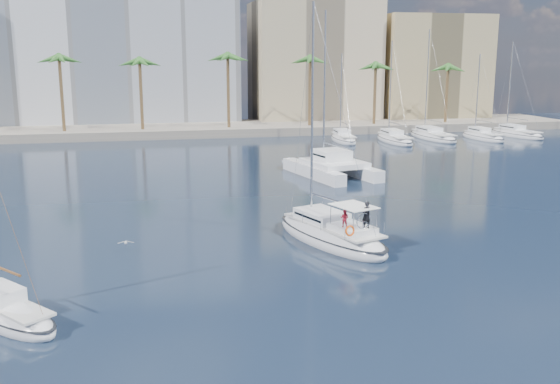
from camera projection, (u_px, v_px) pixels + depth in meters
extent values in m
plane|color=black|center=(264.00, 260.00, 34.82)|extent=(160.00, 160.00, 0.00)
cube|color=gray|center=(186.00, 129.00, 92.93)|extent=(120.00, 14.00, 1.20)
cube|color=silver|center=(102.00, 39.00, 99.04)|extent=(42.00, 16.00, 28.00)
cube|color=#C9B290|center=(313.00, 64.00, 104.15)|extent=(20.00, 14.00, 20.00)
cube|color=tan|center=(429.00, 70.00, 106.65)|extent=(18.00, 12.00, 18.00)
cylinder|color=brown|center=(187.00, 100.00, 88.13)|extent=(0.44, 0.44, 10.50)
sphere|color=#316926|center=(186.00, 62.00, 87.02)|extent=(3.60, 3.60, 3.60)
cylinder|color=brown|center=(411.00, 96.00, 95.26)|extent=(0.44, 0.44, 10.50)
sphere|color=#316926|center=(413.00, 61.00, 94.15)|extent=(3.60, 3.60, 3.60)
ellipsoid|color=white|center=(330.00, 237.00, 38.20)|extent=(6.30, 10.55, 2.09)
ellipsoid|color=black|center=(331.00, 232.00, 38.14)|extent=(6.36, 10.65, 0.18)
cube|color=silver|center=(333.00, 225.00, 37.88)|extent=(4.61, 7.87, 0.12)
cube|color=white|center=(322.00, 215.00, 38.77)|extent=(3.11, 3.81, 0.60)
cube|color=black|center=(322.00, 215.00, 38.76)|extent=(3.00, 3.45, 0.14)
cylinder|color=#B7BABF|center=(312.00, 112.00, 38.41)|extent=(0.15, 0.15, 13.19)
cylinder|color=#B7BABF|center=(330.00, 199.00, 37.79)|extent=(1.43, 3.88, 0.11)
cube|color=white|center=(352.00, 229.00, 36.21)|extent=(2.62, 3.00, 0.36)
cube|color=white|center=(354.00, 206.00, 35.84)|extent=(2.62, 3.00, 0.04)
torus|color=silver|center=(363.00, 221.00, 35.26)|extent=(0.92, 0.36, 0.96)
torus|color=#F3530C|center=(350.00, 231.00, 34.38)|extent=(0.66, 0.39, 0.64)
imported|color=black|center=(366.00, 215.00, 35.39)|extent=(0.67, 0.54, 1.59)
imported|color=#A91A2A|center=(344.00, 218.00, 35.75)|extent=(0.65, 0.62, 1.05)
ellipsoid|color=white|center=(9.00, 317.00, 26.59)|extent=(5.64, 6.23, 1.51)
ellipsoid|color=black|center=(9.00, 312.00, 26.54)|extent=(5.69, 6.29, 0.18)
cube|color=silver|center=(9.00, 305.00, 26.39)|extent=(4.17, 4.62, 0.12)
cube|color=white|center=(0.00, 293.00, 26.76)|extent=(2.38, 2.48, 0.60)
cube|color=black|center=(0.00, 293.00, 26.76)|extent=(2.24, 2.30, 0.14)
cylinder|color=brown|center=(4.00, 269.00, 26.17)|extent=(1.73, 2.07, 0.11)
cube|color=white|center=(313.00, 172.00, 58.75)|extent=(3.49, 10.44, 1.10)
cube|color=white|center=(349.00, 168.00, 60.43)|extent=(3.49, 10.44, 1.10)
cube|color=white|center=(334.00, 163.00, 58.97)|extent=(5.78, 6.62, 0.50)
cube|color=white|center=(331.00, 155.00, 59.29)|extent=(3.49, 3.69, 1.00)
cube|color=black|center=(332.00, 154.00, 59.27)|extent=(3.42, 3.29, 0.18)
cylinder|color=#B7BABF|center=(324.00, 86.00, 59.31)|extent=(0.18, 0.18, 13.92)
ellipsoid|color=silver|center=(126.00, 243.00, 36.16)|extent=(0.19, 0.37, 0.17)
sphere|color=silver|center=(126.00, 241.00, 36.33)|extent=(0.10, 0.10, 0.10)
cube|color=gray|center=(121.00, 242.00, 36.10)|extent=(0.42, 0.15, 0.10)
cube|color=gray|center=(130.00, 242.00, 36.21)|extent=(0.42, 0.15, 0.10)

